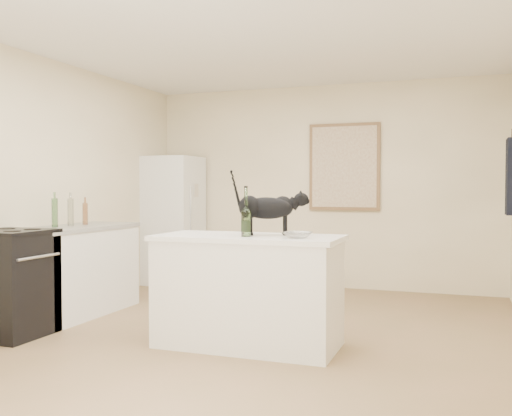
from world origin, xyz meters
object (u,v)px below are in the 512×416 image
object	(u,v)px
black_cat	(267,211)
fridge	(173,220)
stove	(10,284)
wine_bottle	(246,214)
glass_bowl	(297,235)

from	to	relation	value
black_cat	fridge	bearing A→B (deg)	110.19
black_cat	stove	bearing A→B (deg)	171.12
black_cat	wine_bottle	bearing A→B (deg)	-142.12
stove	fridge	xyz separation A→B (m)	(0.00, 2.95, 0.40)
wine_bottle	glass_bowl	world-z (taller)	wine_bottle
black_cat	wine_bottle	size ratio (longest dim) A/B	1.60
glass_bowl	fridge	bearing A→B (deg)	133.02
wine_bottle	glass_bowl	size ratio (longest dim) A/B	1.70
fridge	glass_bowl	distance (m)	3.66
fridge	glass_bowl	size ratio (longest dim) A/B	8.26
fridge	wine_bottle	world-z (taller)	fridge
stove	glass_bowl	xyz separation A→B (m)	(2.50, 0.27, 0.48)
glass_bowl	wine_bottle	bearing A→B (deg)	177.08
stove	black_cat	size ratio (longest dim) A/B	1.61
stove	fridge	world-z (taller)	fridge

